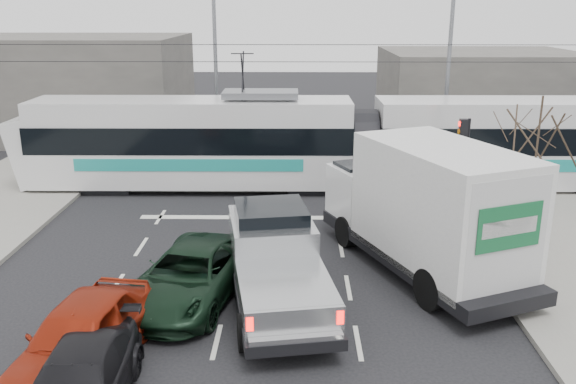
{
  "coord_description": "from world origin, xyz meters",
  "views": [
    {
      "loc": [
        0.21,
        -15.92,
        7.72
      ],
      "look_at": [
        -0.08,
        3.47,
        1.8
      ],
      "focal_mm": 38.0,
      "sensor_mm": 36.0,
      "label": 1
    }
  ],
  "objects_px": {
    "street_lamp_far": "(212,59)",
    "box_truck": "(426,209)",
    "navy_pickup": "(432,186)",
    "street_lamp_near": "(445,63)",
    "red_car": "(81,337)",
    "silver_pickup": "(275,258)",
    "tram": "(362,142)",
    "traffic_signal": "(464,145)",
    "green_car": "(191,275)",
    "bare_tree": "(538,140)"
  },
  "relations": [
    {
      "from": "navy_pickup",
      "to": "red_car",
      "type": "xyz_separation_m",
      "value": [
        -9.91,
        -10.76,
        -0.3
      ]
    },
    {
      "from": "traffic_signal",
      "to": "red_car",
      "type": "distance_m",
      "value": 15.42
    },
    {
      "from": "street_lamp_near",
      "to": "navy_pickup",
      "type": "bearing_deg",
      "value": -104.34
    },
    {
      "from": "tram",
      "to": "box_truck",
      "type": "xyz_separation_m",
      "value": [
        0.98,
        -8.86,
        -0.09
      ]
    },
    {
      "from": "traffic_signal",
      "to": "navy_pickup",
      "type": "xyz_separation_m",
      "value": [
        -1.05,
        0.09,
        -1.63
      ]
    },
    {
      "from": "street_lamp_far",
      "to": "tram",
      "type": "height_order",
      "value": "street_lamp_far"
    },
    {
      "from": "silver_pickup",
      "to": "street_lamp_near",
      "type": "bearing_deg",
      "value": 52.94
    },
    {
      "from": "green_car",
      "to": "red_car",
      "type": "distance_m",
      "value": 3.84
    },
    {
      "from": "traffic_signal",
      "to": "green_car",
      "type": "height_order",
      "value": "traffic_signal"
    },
    {
      "from": "navy_pickup",
      "to": "red_car",
      "type": "height_order",
      "value": "navy_pickup"
    },
    {
      "from": "street_lamp_far",
      "to": "box_truck",
      "type": "height_order",
      "value": "street_lamp_far"
    },
    {
      "from": "navy_pickup",
      "to": "green_car",
      "type": "bearing_deg",
      "value": -151.13
    },
    {
      "from": "box_truck",
      "to": "red_car",
      "type": "bearing_deg",
      "value": -170.78
    },
    {
      "from": "street_lamp_near",
      "to": "silver_pickup",
      "type": "distance_m",
      "value": 17.03
    },
    {
      "from": "tram",
      "to": "green_car",
      "type": "bearing_deg",
      "value": -118.27
    },
    {
      "from": "street_lamp_near",
      "to": "silver_pickup",
      "type": "bearing_deg",
      "value": -117.63
    },
    {
      "from": "traffic_signal",
      "to": "box_truck",
      "type": "height_order",
      "value": "box_truck"
    },
    {
      "from": "street_lamp_near",
      "to": "green_car",
      "type": "relative_size",
      "value": 1.71
    },
    {
      "from": "green_car",
      "to": "navy_pickup",
      "type": "bearing_deg",
      "value": 55.03
    },
    {
      "from": "traffic_signal",
      "to": "street_lamp_near",
      "type": "relative_size",
      "value": 0.4
    },
    {
      "from": "tram",
      "to": "street_lamp_near",
      "type": "bearing_deg",
      "value": 42.46
    },
    {
      "from": "green_car",
      "to": "bare_tree",
      "type": "bearing_deg",
      "value": 30.44
    },
    {
      "from": "street_lamp_near",
      "to": "tram",
      "type": "xyz_separation_m",
      "value": [
        -4.26,
        -3.96,
        -3.04
      ]
    },
    {
      "from": "bare_tree",
      "to": "tram",
      "type": "bearing_deg",
      "value": 121.05
    },
    {
      "from": "navy_pickup",
      "to": "green_car",
      "type": "xyz_separation_m",
      "value": [
        -8.08,
        -7.39,
        -0.37
      ]
    },
    {
      "from": "street_lamp_far",
      "to": "green_car",
      "type": "bearing_deg",
      "value": -84.82
    },
    {
      "from": "street_lamp_near",
      "to": "tram",
      "type": "relative_size",
      "value": 0.31
    },
    {
      "from": "box_truck",
      "to": "street_lamp_far",
      "type": "bearing_deg",
      "value": 96.09
    },
    {
      "from": "street_lamp_far",
      "to": "navy_pickup",
      "type": "height_order",
      "value": "street_lamp_far"
    },
    {
      "from": "green_car",
      "to": "traffic_signal",
      "type": "bearing_deg",
      "value": 51.23
    },
    {
      "from": "tram",
      "to": "red_car",
      "type": "xyz_separation_m",
      "value": [
        -7.55,
        -14.22,
        -1.27
      ]
    },
    {
      "from": "street_lamp_near",
      "to": "green_car",
      "type": "height_order",
      "value": "street_lamp_near"
    },
    {
      "from": "traffic_signal",
      "to": "tram",
      "type": "xyz_separation_m",
      "value": [
        -3.41,
        3.55,
        -0.67
      ]
    },
    {
      "from": "navy_pickup",
      "to": "bare_tree",
      "type": "bearing_deg",
      "value": -75.46
    },
    {
      "from": "bare_tree",
      "to": "green_car",
      "type": "distance_m",
      "value": 11.21
    },
    {
      "from": "red_car",
      "to": "silver_pickup",
      "type": "bearing_deg",
      "value": 48.99
    },
    {
      "from": "silver_pickup",
      "to": "street_lamp_far",
      "type": "bearing_deg",
      "value": 93.45
    },
    {
      "from": "traffic_signal",
      "to": "green_car",
      "type": "relative_size",
      "value": 0.68
    },
    {
      "from": "street_lamp_far",
      "to": "silver_pickup",
      "type": "xyz_separation_m",
      "value": [
        3.81,
        -16.68,
        -3.92
      ]
    },
    {
      "from": "traffic_signal",
      "to": "green_car",
      "type": "bearing_deg",
      "value": -141.38
    },
    {
      "from": "tram",
      "to": "box_truck",
      "type": "bearing_deg",
      "value": -84.16
    },
    {
      "from": "bare_tree",
      "to": "box_truck",
      "type": "xyz_separation_m",
      "value": [
        -3.57,
        -1.32,
        -1.81
      ]
    },
    {
      "from": "traffic_signal",
      "to": "navy_pickup",
      "type": "bearing_deg",
      "value": 175.21
    },
    {
      "from": "street_lamp_far",
      "to": "box_truck",
      "type": "distance_m",
      "value": 17.23
    },
    {
      "from": "tram",
      "to": "traffic_signal",
      "type": "bearing_deg",
      "value": -46.54
    },
    {
      "from": "street_lamp_far",
      "to": "box_truck",
      "type": "bearing_deg",
      "value": -60.98
    },
    {
      "from": "street_lamp_near",
      "to": "silver_pickup",
      "type": "height_order",
      "value": "street_lamp_near"
    },
    {
      "from": "navy_pickup",
      "to": "street_lamp_near",
      "type": "bearing_deg",
      "value": 62.11
    },
    {
      "from": "green_car",
      "to": "street_lamp_near",
      "type": "bearing_deg",
      "value": 68.63
    },
    {
      "from": "traffic_signal",
      "to": "box_truck",
      "type": "bearing_deg",
      "value": -114.64
    }
  ]
}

